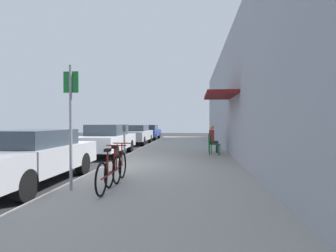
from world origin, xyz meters
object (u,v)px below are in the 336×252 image
Objects in this scene: parked_car_0 at (29,156)px; parked_car_1 at (107,139)px; street_sign at (71,117)px; cafe_chair_1 at (211,142)px; cafe_chair_0 at (213,143)px; parked_car_2 at (136,134)px; parked_car_3 at (148,132)px; parking_meter at (124,140)px; bicycle_1 at (110,173)px; seated_patron_1 at (213,138)px; bicycle_0 at (117,167)px.

parked_car_0 is 5.92m from parked_car_1.
street_sign reaches higher than cafe_chair_1.
parked_car_2 is at bearing 126.05° from cafe_chair_0.
street_sign is at bearing -85.33° from parked_car_3.
cafe_chair_0 is (3.33, 2.26, -0.26)m from parking_meter.
parked_car_1 reaches higher than cafe_chair_1.
bicycle_1 is at bearing -109.78° from cafe_chair_1.
parking_meter is 1.52× the size of cafe_chair_0.
seated_patron_1 is at bearing 69.79° from bicycle_1.
parked_car_1 is at bearing 174.93° from cafe_chair_0.
cafe_chair_1 is at bearing -66.19° from parked_car_3.
parked_car_2 is at bearing 99.82° from parking_meter.
cafe_chair_1 is at bearing 52.84° from parked_car_0.
seated_patron_1 is at bearing 5.88° from parked_car_1.
parked_car_2 reaches higher than bicycle_1.
bicycle_1 is 1.33× the size of seated_patron_1.
parked_car_0 is 3.33× the size of parking_meter.
bicycle_0 is 7.05m from cafe_chair_1.
bicycle_1 is 1.97× the size of cafe_chair_0.
parked_car_1 is 3.11m from parking_meter.
parked_car_2 is 5.29m from parked_car_3.
parked_car_3 is 17.72m from bicycle_0.
parking_meter is 4.03m from cafe_chair_0.
bicycle_0 reaches higher than cafe_chair_1.
parked_car_0 is at bearing -131.62° from cafe_chair_0.
bicycle_0 is at bearing -115.30° from cafe_chair_0.
parking_meter is 4.08m from bicycle_1.
parking_meter reaches higher than parked_car_2.
parking_meter reaches higher than parked_car_3.
bicycle_1 is at bearing -110.21° from seated_patron_1.
parking_meter reaches higher than bicycle_0.
bicycle_0 is at bearing -2.64° from parked_car_0.
parking_meter is at bearing 100.43° from bicycle_1.
parked_car_2 is at bearing 96.54° from street_sign.
parked_car_1 is at bearing -174.12° from seated_patron_1.
parking_meter is at bearing -80.18° from parked_car_2.
parked_car_3 is 3.33× the size of parking_meter.
bicycle_0 is at bearing -112.01° from cafe_chair_1.
parked_car_2 is 13.16m from bicycle_1.
parked_car_2 is 1.69× the size of street_sign.
cafe_chair_1 is (-0.00, 0.94, 0.00)m from cafe_chair_0.
bicycle_0 and bicycle_1 have the same top height.
cafe_chair_0 is at bearing 48.38° from parked_car_0.
parked_car_0 reaches higher than cafe_chair_0.
bicycle_1 is (2.29, -18.24, -0.21)m from parked_car_3.
parked_car_3 is (0.00, 5.29, -0.02)m from parked_car_2.
street_sign is at bearing -117.85° from cafe_chair_0.
parked_car_3 reaches higher than bicycle_1.
street_sign reaches higher than parked_car_1.
parking_meter is at bearing -60.06° from parked_car_1.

